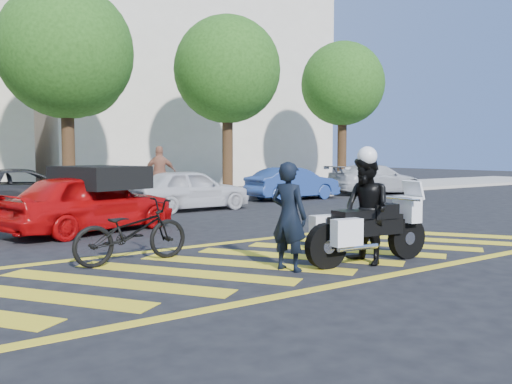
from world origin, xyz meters
TOP-DOWN VIEW (x-y plane):
  - ground at (0.00, 0.00)m, footprint 90.00×90.00m
  - sidewalk at (0.00, 12.00)m, footprint 60.00×5.00m
  - crosswalk at (-0.04, 0.00)m, footprint 12.33×4.00m
  - building_right at (9.00, 21.00)m, footprint 16.00×8.00m
  - tree_center at (0.13, 12.06)m, footprint 4.60×4.60m
  - tree_right at (6.63, 12.06)m, footprint 4.40×4.40m
  - tree_far_right at (13.13, 12.06)m, footprint 4.00×4.00m
  - officer_bike at (-0.30, -0.78)m, footprint 0.57×0.70m
  - bicycle at (-2.05, 1.14)m, footprint 2.02×0.81m
  - police_motorcycle at (1.05, -1.10)m, footprint 2.41×0.80m
  - officer_moto at (1.03, -1.11)m, footprint 0.74×0.91m
  - red_convertible at (-1.54, 4.90)m, footprint 4.28×2.69m
  - parked_mid_left at (-2.00, 9.18)m, footprint 4.91×2.37m
  - parked_mid_right at (2.52, 7.80)m, footprint 3.84×1.59m
  - parked_right at (7.57, 8.99)m, footprint 3.75×1.32m
  - parked_far_right at (12.33, 9.20)m, footprint 4.61×2.32m
  - pedestrian_right at (2.53, 10.00)m, footprint 1.19×0.89m

SIDE VIEW (x-z plane):
  - ground at x=0.00m, z-range 0.00..0.00m
  - crosswalk at x=-0.04m, z-range 0.00..0.01m
  - sidewalk at x=0.00m, z-range 0.00..0.15m
  - bicycle at x=-2.05m, z-range 0.00..1.04m
  - police_motorcycle at x=1.05m, z-range 0.05..1.11m
  - parked_right at x=7.57m, z-range 0.00..1.23m
  - parked_far_right at x=12.33m, z-range 0.00..1.28m
  - parked_mid_right at x=2.52m, z-range 0.00..1.30m
  - parked_mid_left at x=-2.00m, z-range 0.00..1.35m
  - red_convertible at x=-1.54m, z-range 0.00..1.36m
  - officer_bike at x=-0.30m, z-range 0.00..1.67m
  - officer_moto at x=1.03m, z-range 0.00..1.76m
  - pedestrian_right at x=2.53m, z-range 0.15..2.03m
  - tree_far_right at x=13.13m, z-range 1.39..8.49m
  - tree_right at x=6.63m, z-range 1.34..8.75m
  - tree_center at x=0.13m, z-range 1.31..8.88m
  - building_right at x=9.00m, z-range 0.00..11.00m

